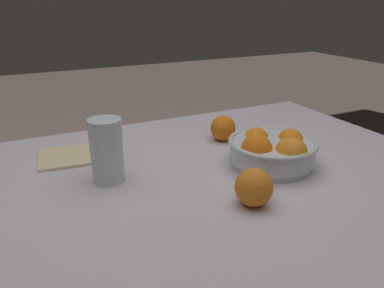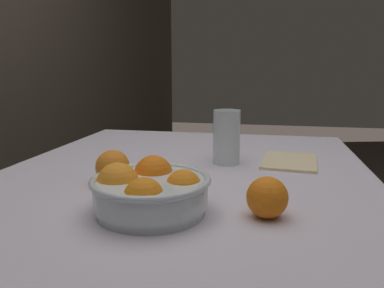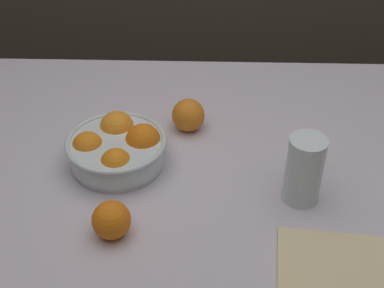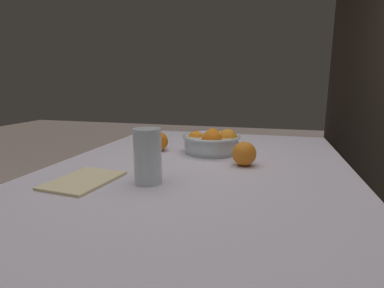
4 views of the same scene
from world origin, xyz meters
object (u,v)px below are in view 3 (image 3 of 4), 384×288
(fruit_bowl, at_px, (118,147))
(juice_glass, at_px, (304,172))
(orange_loose_near_bowl, at_px, (111,220))
(orange_loose_front, at_px, (188,115))

(fruit_bowl, relative_size, juice_glass, 1.48)
(fruit_bowl, distance_m, juice_glass, 0.41)
(fruit_bowl, distance_m, orange_loose_near_bowl, 0.22)
(fruit_bowl, bearing_deg, orange_loose_near_bowl, -85.25)
(juice_glass, relative_size, orange_loose_front, 1.89)
(orange_loose_near_bowl, distance_m, orange_loose_front, 0.38)
(orange_loose_front, bearing_deg, orange_loose_near_bowl, -110.72)
(fruit_bowl, height_order, orange_loose_near_bowl, fruit_bowl)
(orange_loose_near_bowl, bearing_deg, orange_loose_front, 69.28)
(fruit_bowl, height_order, orange_loose_front, fruit_bowl)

